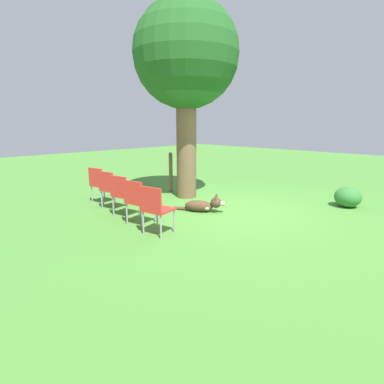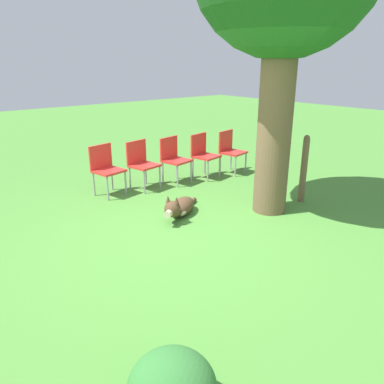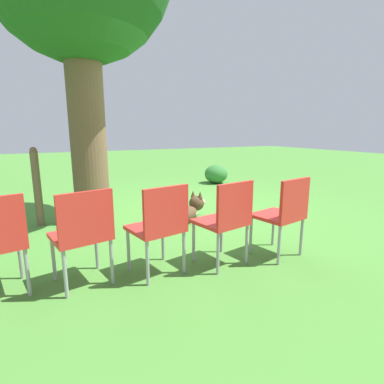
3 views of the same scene
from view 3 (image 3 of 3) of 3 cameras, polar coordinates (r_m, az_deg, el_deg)
ground_plane at (r=4.95m, az=-0.71°, el=-3.49°), size 30.00×30.00×0.00m
dog at (r=4.32m, az=-1.06°, el=-3.86°), size 0.65×0.99×0.40m
fence_post at (r=4.57m, az=-27.41°, el=0.92°), size 0.10×0.10×1.08m
red_chair_0 at (r=3.19m, az=17.11°, el=-3.58°), size 0.49×0.51×0.84m
red_chair_1 at (r=2.87m, az=6.52°, el=-4.78°), size 0.49×0.51×0.84m
red_chair_2 at (r=2.68m, az=-6.16°, el=-6.00°), size 0.49×0.51×0.84m
red_chair_3 at (r=2.63m, az=-20.07°, el=-6.99°), size 0.49×0.51×0.84m
low_shrub at (r=7.45m, az=4.61°, el=3.44°), size 0.57×0.57×0.45m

